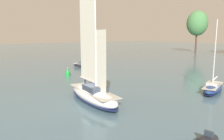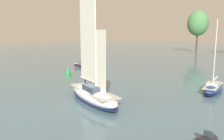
{
  "view_description": "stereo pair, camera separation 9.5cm",
  "coord_description": "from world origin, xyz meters",
  "views": [
    {
      "loc": [
        23.18,
        -14.06,
        8.5
      ],
      "look_at": [
        0.0,
        3.0,
        3.85
      ],
      "focal_mm": 35.0,
      "sensor_mm": 36.0,
      "label": 1
    },
    {
      "loc": [
        23.23,
        -13.98,
        8.5
      ],
      "look_at": [
        0.0,
        3.0,
        3.85
      ],
      "focal_mm": 35.0,
      "sensor_mm": 36.0,
      "label": 2
    }
  ],
  "objects": [
    {
      "name": "ground_plane",
      "position": [
        0.0,
        0.0,
        0.0
      ],
      "size": [
        400.0,
        400.0,
        0.0
      ],
      "primitive_type": "plane",
      "color": "slate"
    },
    {
      "name": "tree_shore_left",
      "position": [
        -37.4,
        80.34,
        13.82
      ],
      "size": [
        9.59,
        9.59,
        19.74
      ],
      "color": "#4C3828",
      "rests_on": "ground"
    },
    {
      "name": "sailboat_main",
      "position": [
        0.02,
        -0.0,
        1.19
      ],
      "size": [
        11.36,
        4.14,
        15.26
      ],
      "color": "silver",
      "rests_on": "ground"
    },
    {
      "name": "sailboat_moored_near_marina",
      "position": [
        6.53,
        17.0,
        0.72
      ],
      "size": [
        4.51,
        8.04,
        10.67
      ],
      "color": "navy",
      "rests_on": "ground"
    },
    {
      "name": "sailboat_moored_mid_channel",
      "position": [
        -26.92,
        13.89,
        0.66
      ],
      "size": [
        7.13,
        5.11,
        9.7
      ],
      "color": "#232328",
      "rests_on": "ground"
    },
    {
      "name": "channel_buoy",
      "position": [
        -18.34,
        5.03,
        0.72
      ],
      "size": [
        1.01,
        1.01,
        1.84
      ],
      "color": "green",
      "rests_on": "ground"
    }
  ]
}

